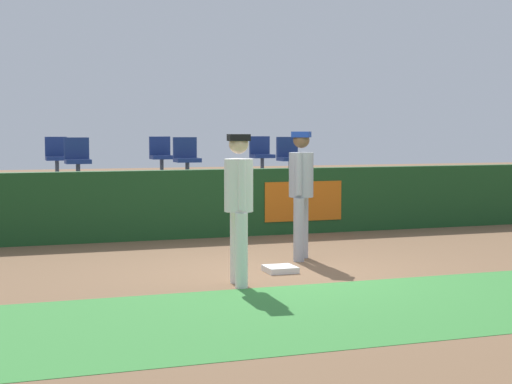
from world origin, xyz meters
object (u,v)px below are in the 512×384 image
Objects in this scene: seat_back_right at (261,153)px; seat_front_right at (289,155)px; player_runner_visitor at (301,186)px; player_fielder_home at (239,198)px; seat_back_left at (57,155)px; first_base at (280,269)px; seat_back_center at (161,154)px; seat_front_center at (186,156)px; seat_front_left at (77,157)px.

seat_back_right and seat_front_right have the same top height.
player_fielder_home is at bearing -10.37° from player_runner_visitor.
seat_back_left is 4.77m from seat_front_right.
player_fielder_home is at bearing -139.26° from first_base.
seat_back_left is at bearing -121.35° from player_runner_visitor.
seat_back_center is 2.18m from seat_back_left.
seat_back_right is 2.81m from seat_front_center.
player_fielder_home reaches higher than seat_back_right.
first_base is at bearing -71.51° from seat_back_left.
seat_back_center is 1.00× the size of seat_front_left.
seat_back_center is at bearing 0.00° from seat_back_left.
player_runner_visitor is 2.23× the size of seat_back_left.
first_base is 5.29m from seat_front_center.
seat_back_center is 2.28m from seat_back_right.
first_base is at bearing -4.24° from player_runner_visitor.
seat_back_center is 1.00× the size of seat_front_center.
seat_front_right is at bearing -0.00° from seat_front_left.
player_runner_visitor reaches higher than seat_back_left.
player_runner_visitor is at bearing -63.91° from seat_back_left.
player_runner_visitor reaches higher than first_base.
seat_back_left is at bearing -180.00° from seat_back_center.
seat_back_right and seat_back_left have the same top height.
seat_front_left is 1.00× the size of seat_back_left.
seat_front_left is (-1.95, -1.80, 0.00)m from seat_back_center.
player_runner_visitor is at bearing 53.20° from first_base.
seat_front_center is at bearing 179.99° from seat_front_right.
player_runner_visitor is 2.23× the size of seat_front_center.
seat_back_right is at bearing 23.08° from seat_front_left.
first_base is 0.48× the size of seat_back_center.
seat_back_center and seat_front_center have the same top height.
seat_front_right is at bearing -22.15° from seat_back_left.
seat_back_left is at bearing 97.18° from seat_front_left.
player_fielder_home reaches higher than seat_front_center.
seat_back_center and seat_back_left have the same top height.
seat_back_center is at bearing -178.26° from player_fielder_home.
seat_front_center and seat_front_right have the same top height.
player_fielder_home is 2.19× the size of seat_back_right.
seat_front_left and seat_front_right have the same top height.
player_runner_visitor reaches higher than seat_front_center.
player_fielder_home is at bearing -94.97° from seat_back_center.
player_fielder_home is at bearing -116.62° from seat_front_right.
first_base is at bearing -67.82° from seat_front_left.
seat_front_right is at bearing -166.45° from player_runner_visitor.
seat_back_center is 1.80m from seat_front_center.
seat_back_right is 1.00× the size of seat_front_right.
seat_back_right is 1.00× the size of seat_back_left.
seat_back_right is (2.14, 6.91, 1.35)m from first_base.
seat_front_right is (4.19, -0.00, -0.00)m from seat_front_left.
player_runner_visitor is at bearing -82.62° from seat_back_center.
seat_front_center is (0.78, 5.79, 0.33)m from player_fielder_home.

